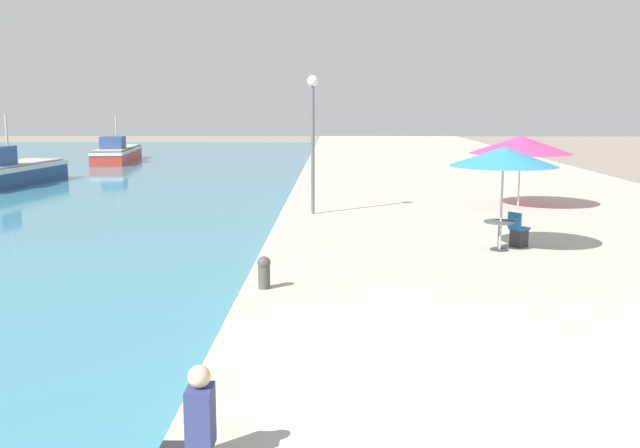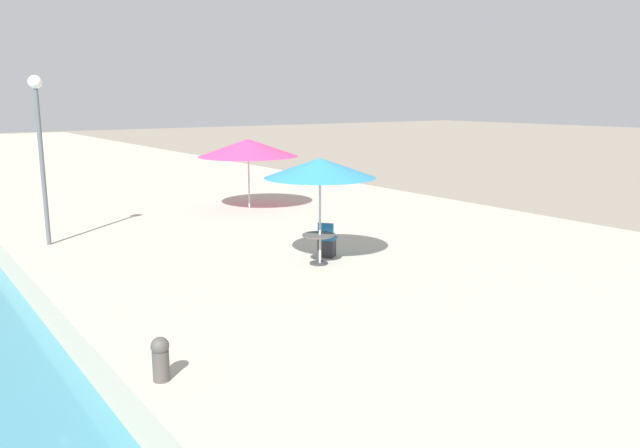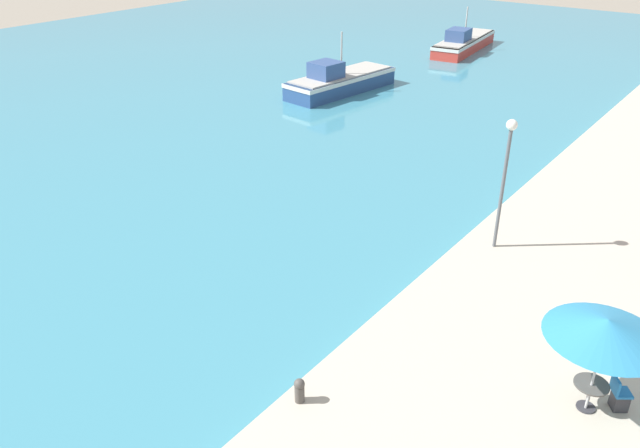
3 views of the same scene
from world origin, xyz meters
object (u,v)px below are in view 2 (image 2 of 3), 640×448
Objects in this scene: cafe_table at (319,243)px; cafe_chair_left at (328,244)px; mooring_bollard at (161,358)px; cafe_umbrella_white at (248,148)px; cafe_umbrella_pink at (320,168)px; lamppost at (39,132)px.

cafe_chair_left is (0.58, 0.43, -0.21)m from cafe_table.
cafe_table is 1.22× the size of mooring_bollard.
mooring_bollard is (-7.97, -11.75, -1.87)m from cafe_umbrella_white.
cafe_umbrella_white reaches higher than cafe_table.
cafe_umbrella_white reaches higher than mooring_bollard.
cafe_umbrella_white is 14.32m from mooring_bollard.
cafe_umbrella_pink reaches higher than mooring_bollard.
cafe_chair_left reaches higher than cafe_table.
cafe_umbrella_white is 5.50× the size of mooring_bollard.
mooring_bollard is 0.14× the size of lamppost.
lamppost is (-4.89, 6.05, 0.74)m from cafe_umbrella_pink.
cafe_umbrella_white is 0.79× the size of lamppost.
cafe_umbrella_pink reaches higher than cafe_chair_left.
cafe_table is 0.18× the size of lamppost.
cafe_umbrella_white reaches higher than cafe_chair_left.
cafe_umbrella_white is 7.87m from cafe_chair_left.
mooring_bollard is (-6.11, -4.34, 0.02)m from cafe_chair_left.
cafe_table is (-2.44, -7.84, -1.69)m from cafe_umbrella_white.
cafe_chair_left is 0.20× the size of lamppost.
cafe_umbrella_pink is 0.74× the size of cafe_umbrella_white.
cafe_umbrella_pink is 2.92× the size of cafe_chair_left.
lamppost is at bearing 129.12° from cafe_table.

